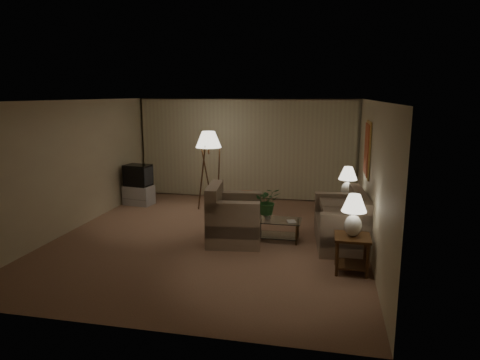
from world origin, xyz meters
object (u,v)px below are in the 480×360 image
Objects in this scene: armchair at (235,220)px; crt_tv at (138,175)px; floor_lamp at (209,169)px; ottoman at (246,200)px; side_table_near at (352,247)px; coffee_table at (275,227)px; table_lamp_near at (354,212)px; tv_cabinet at (139,195)px; side_table_far at (346,207)px; table_lamp_far at (348,180)px; vase at (267,216)px; sofa at (340,223)px.

armchair is 3.83m from crt_tv.
floor_lamp is 1.25m from ottoman.
coffee_table is at bearing 138.15° from side_table_near.
armchair is at bearing -161.57° from coffee_table.
tv_cabinet is (-5.20, 3.29, -0.75)m from table_lamp_near.
side_table_far is 0.60m from table_lamp_far.
vase reaches higher than tv_cabinet.
table_lamp_far is at bearing 153.43° from side_table_far.
table_lamp_far is at bearing 44.05° from coffee_table.
sofa is 2.82× the size of table_lamp_far.
table_lamp_near reaches higher than tv_cabinet.
side_table_near is at bearing 1.30° from sofa.
sofa reaches higher than side_table_far.
ottoman is (0.88, 0.31, -0.82)m from floor_lamp.
table_lamp_near is at bearing -41.85° from coffee_table.
sofa is 5.42m from crt_tv.
tv_cabinet is at bearing 179.97° from floor_lamp.
table_lamp_far is at bearing 168.12° from sofa.
coffee_table is 1.81× the size of ottoman.
vase is at bearing -90.94° from sofa.
ottoman is 4.06× the size of vase.
side_table_far is at bearing -60.54° from armchair.
ottoman is (-0.27, 2.59, -0.26)m from armchair.
crt_tv is (-3.05, 2.29, 0.33)m from armchair.
ottoman is (-2.42, 0.99, -0.22)m from side_table_far.
side_table_near is 0.31× the size of floor_lamp.
side_table_near is 0.59× the size of coffee_table.
table_lamp_near is 4.95× the size of vase.
vase is (-0.15, 0.00, 0.21)m from coffee_table.
coffee_table is at bearing 138.15° from table_lamp_near.
crt_tv is at bearing -116.03° from sofa.
sofa reaches higher than side_table_near.
table_lamp_near is at bearing -38.96° from vase.
vase is at bearing -69.56° from ottoman.
vase is at bearing 180.00° from coffee_table.
crt_tv is at bearing 151.83° from coffee_table.
crt_tv is 1.91m from floor_lamp.
tv_cabinet is 2.80m from ottoman.
vase is (-1.55, -1.35, -0.52)m from table_lamp_far.
tv_cabinet is at bearing 0.00° from crt_tv.
table_lamp_far is at bearing -11.73° from floor_lamp.
armchair is at bearing -28.57° from tv_cabinet.
table_lamp_near is at bearing 180.00° from side_table_near.
side_table_far is 5.26m from crt_tv.
crt_tv is (-5.20, 0.69, -0.23)m from table_lamp_far.
tv_cabinet is 4.19m from vase.
side_table_near reaches higher than vase.
crt_tv is 4.19m from vase.
table_lamp_near is at bearing -44.85° from floor_lamp.
side_table_near is 4.35× the size of vase.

